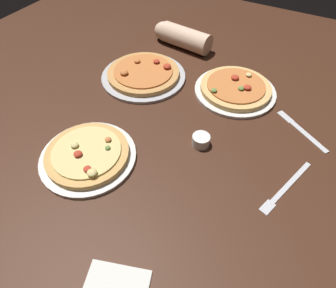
% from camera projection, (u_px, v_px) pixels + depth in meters
% --- Properties ---
extents(ground_plane, '(2.40, 2.40, 0.03)m').
position_uv_depth(ground_plane, '(168.00, 151.00, 0.89)').
color(ground_plane, '#3D2114').
extents(pizza_plate_near, '(0.29, 0.29, 0.05)m').
position_uv_depth(pizza_plate_near, '(88.00, 155.00, 0.84)').
color(pizza_plate_near, silver).
rests_on(pizza_plate_near, ground_plane).
extents(pizza_plate_far, '(0.33, 0.33, 0.05)m').
position_uv_depth(pizza_plate_far, '(144.00, 74.00, 1.12)').
color(pizza_plate_far, '#B2B2B7').
rests_on(pizza_plate_far, ground_plane).
extents(pizza_plate_side, '(0.30, 0.30, 0.05)m').
position_uv_depth(pizza_plate_side, '(235.00, 89.00, 1.05)').
color(pizza_plate_side, silver).
rests_on(pizza_plate_side, ground_plane).
extents(ramekin_sauce, '(0.06, 0.06, 0.04)m').
position_uv_depth(ramekin_sauce, '(201.00, 140.00, 0.88)').
color(ramekin_sauce, white).
rests_on(ramekin_sauce, ground_plane).
extents(napkin_folded, '(0.17, 0.14, 0.01)m').
position_uv_depth(napkin_folded, '(116.00, 288.00, 0.61)').
color(napkin_folded, silver).
rests_on(napkin_folded, ground_plane).
extents(fork_left, '(0.09, 0.23, 0.01)m').
position_uv_depth(fork_left, '(286.00, 187.00, 0.78)').
color(fork_left, silver).
rests_on(fork_left, ground_plane).
extents(knife_right, '(0.19, 0.14, 0.01)m').
position_uv_depth(knife_right, '(301.00, 130.00, 0.93)').
color(knife_right, silver).
rests_on(knife_right, ground_plane).
extents(diner_arm, '(0.28, 0.12, 0.09)m').
position_uv_depth(diner_arm, '(180.00, 36.00, 1.26)').
color(diner_arm, beige).
rests_on(diner_arm, ground_plane).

